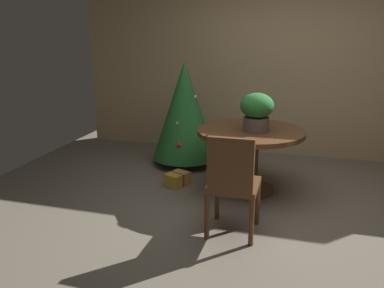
% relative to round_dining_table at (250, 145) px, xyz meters
% --- Properties ---
extents(ground_plane, '(6.60, 6.60, 0.00)m').
position_rel_round_dining_table_xyz_m(ground_plane, '(0.25, -0.63, -0.53)').
color(ground_plane, '#756B5B').
extents(back_wall_panel, '(6.00, 0.10, 2.60)m').
position_rel_round_dining_table_xyz_m(back_wall_panel, '(0.25, 1.57, 0.77)').
color(back_wall_panel, tan).
rests_on(back_wall_panel, ground_plane).
extents(round_dining_table, '(1.17, 1.17, 0.71)m').
position_rel_round_dining_table_xyz_m(round_dining_table, '(0.00, 0.00, 0.00)').
color(round_dining_table, brown).
rests_on(round_dining_table, ground_plane).
extents(flower_vase, '(0.36, 0.36, 0.41)m').
position_rel_round_dining_table_xyz_m(flower_vase, '(0.06, -0.04, 0.40)').
color(flower_vase, '#665B51').
rests_on(flower_vase, round_dining_table).
extents(wooden_chair_near, '(0.43, 0.44, 0.93)m').
position_rel_round_dining_table_xyz_m(wooden_chair_near, '(0.00, -1.06, -0.02)').
color(wooden_chair_near, brown).
rests_on(wooden_chair_near, ground_plane).
extents(holiday_tree, '(0.85, 0.85, 1.38)m').
position_rel_round_dining_table_xyz_m(holiday_tree, '(-0.97, 0.70, 0.20)').
color(holiday_tree, brown).
rests_on(holiday_tree, ground_plane).
extents(gift_box_gold, '(0.28, 0.31, 0.16)m').
position_rel_round_dining_table_xyz_m(gift_box_gold, '(-0.82, -0.08, -0.46)').
color(gift_box_gold, gold).
rests_on(gift_box_gold, ground_plane).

